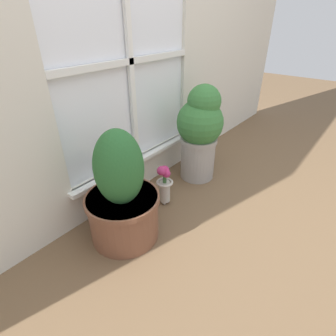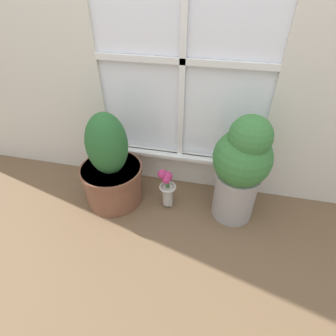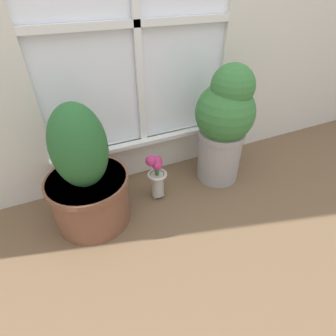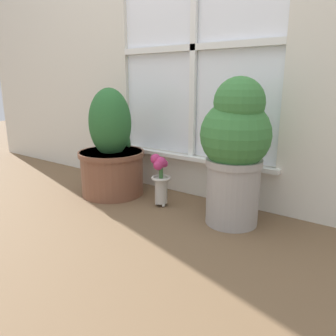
{
  "view_description": "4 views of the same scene",
  "coord_description": "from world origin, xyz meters",
  "views": [
    {
      "loc": [
        -1.14,
        -0.61,
        1.13
      ],
      "look_at": [
        0.01,
        0.32,
        0.26
      ],
      "focal_mm": 28.0,
      "sensor_mm": 36.0,
      "label": 1
    },
    {
      "loc": [
        0.25,
        -0.94,
        1.32
      ],
      "look_at": [
        -0.03,
        0.34,
        0.3
      ],
      "focal_mm": 28.0,
      "sensor_mm": 36.0,
      "label": 2
    },
    {
      "loc": [
        -0.46,
        -0.77,
        1.08
      ],
      "look_at": [
        0.05,
        0.33,
        0.18
      ],
      "focal_mm": 28.0,
      "sensor_mm": 36.0,
      "label": 3
    },
    {
      "loc": [
        1.06,
        -1.1,
        0.69
      ],
      "look_at": [
        0.04,
        0.29,
        0.24
      ],
      "focal_mm": 35.0,
      "sensor_mm": 36.0,
      "label": 4
    }
  ],
  "objects": [
    {
      "name": "ground_plane",
      "position": [
        0.0,
        0.0,
        0.0
      ],
      "size": [
        10.0,
        10.0,
        0.0
      ],
      "primitive_type": "plane",
      "color": "brown"
    },
    {
      "name": "potted_plant_left",
      "position": [
        -0.4,
        0.3,
        0.27
      ],
      "size": [
        0.41,
        0.41,
        0.66
      ],
      "color": "brown",
      "rests_on": "ground_plane"
    },
    {
      "name": "potted_plant_right",
      "position": [
        0.41,
        0.34,
        0.39
      ],
      "size": [
        0.34,
        0.34,
        0.72
      ],
      "color": "#9E9993",
      "rests_on": "ground_plane"
    },
    {
      "name": "flower_vase",
      "position": [
        -0.03,
        0.32,
        0.17
      ],
      "size": [
        0.12,
        0.11,
        0.3
      ],
      "color": "#BCB7AD",
      "rests_on": "ground_plane"
    }
  ]
}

